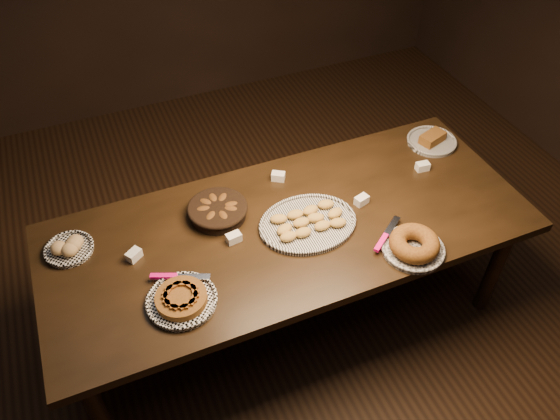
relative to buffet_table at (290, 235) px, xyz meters
name	(u,v)px	position (x,y,z in m)	size (l,w,h in m)	color
ground	(288,314)	(0.00, 0.00, -0.68)	(5.00, 5.00, 0.00)	black
buffet_table	(290,235)	(0.00, 0.00, 0.00)	(2.40, 1.00, 0.75)	black
apple_tart_plate	(181,299)	(-0.61, -0.24, 0.10)	(0.31, 0.34, 0.06)	white
madeleine_platter	(308,222)	(0.08, -0.04, 0.09)	(0.49, 0.40, 0.05)	black
bundt_cake_plate	(414,245)	(0.46, -0.38, 0.11)	(0.33, 0.36, 0.09)	black
croissant_basket	(218,210)	(-0.30, 0.20, 0.12)	(0.30, 0.30, 0.07)	black
bread_roll_plate	(69,248)	(-1.02, 0.24, 0.10)	(0.23, 0.23, 0.07)	white
loaf_plate	(432,140)	(1.02, 0.29, 0.09)	(0.29, 0.29, 0.07)	black
tent_cards	(291,205)	(0.06, 0.11, 0.10)	(1.66, 0.41, 0.04)	white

